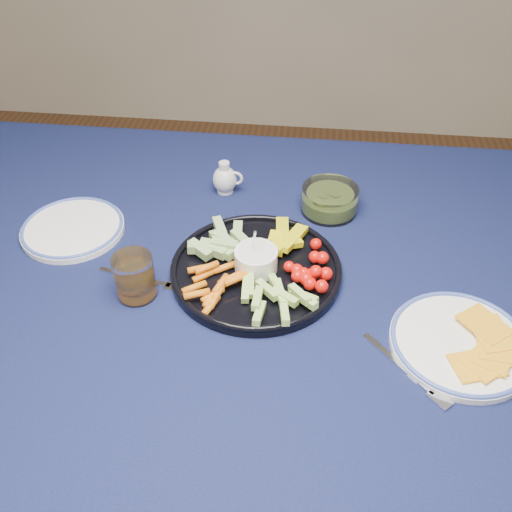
# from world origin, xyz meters

# --- Properties ---
(dining_table) EXTENTS (1.67, 1.07, 0.75)m
(dining_table) POSITION_xyz_m (0.00, 0.00, 0.66)
(dining_table) COLOR #492818
(dining_table) RESTS_ON ground
(crudite_platter) EXTENTS (0.33, 0.33, 0.11)m
(crudite_platter) POSITION_xyz_m (-0.04, -0.01, 0.77)
(crudite_platter) COLOR black
(crudite_platter) RESTS_ON dining_table
(creamer_pitcher) EXTENTS (0.07, 0.06, 0.08)m
(creamer_pitcher) POSITION_xyz_m (-0.14, 0.26, 0.78)
(creamer_pitcher) COLOR silver
(creamer_pitcher) RESTS_ON dining_table
(pickle_bowl) EXTENTS (0.12, 0.12, 0.06)m
(pickle_bowl) POSITION_xyz_m (0.10, 0.21, 0.77)
(pickle_bowl) COLOR white
(pickle_bowl) RESTS_ON dining_table
(cheese_plate) EXTENTS (0.24, 0.24, 0.03)m
(cheese_plate) POSITION_xyz_m (0.33, -0.15, 0.76)
(cheese_plate) COLOR white
(cheese_plate) RESTS_ON dining_table
(juice_tumbler) EXTENTS (0.07, 0.07, 0.09)m
(juice_tumbler) POSITION_xyz_m (-0.26, -0.09, 0.78)
(juice_tumbler) COLOR white
(juice_tumbler) RESTS_ON dining_table
(fork_left) EXTENTS (0.18, 0.06, 0.00)m
(fork_left) POSITION_xyz_m (-0.24, -0.06, 0.75)
(fork_left) COLOR silver
(fork_left) RESTS_ON dining_table
(fork_right) EXTENTS (0.14, 0.15, 0.00)m
(fork_right) POSITION_xyz_m (0.24, -0.23, 0.75)
(fork_right) COLOR silver
(fork_right) RESTS_ON dining_table
(side_plate_extra) EXTENTS (0.22, 0.22, 0.02)m
(side_plate_extra) POSITION_xyz_m (-0.44, 0.08, 0.76)
(side_plate_extra) COLOR white
(side_plate_extra) RESTS_ON dining_table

